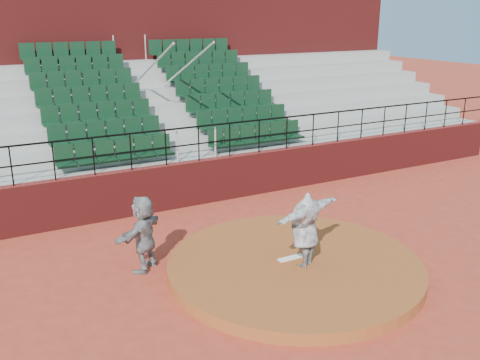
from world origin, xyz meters
TOP-DOWN VIEW (x-y plane):
  - ground at (0.00, 0.00)m, footprint 90.00×90.00m
  - pitchers_mound at (0.00, 0.00)m, footprint 5.50×5.50m
  - pitching_rubber at (0.00, 0.15)m, footprint 0.60×0.15m
  - boundary_wall at (0.00, 5.00)m, footprint 24.00×0.30m
  - wall_railing at (0.00, 5.00)m, footprint 24.04×0.05m
  - seating_deck at (0.00, 8.65)m, footprint 24.00×5.97m
  - press_box_facade at (0.00, 12.60)m, footprint 24.00×3.00m
  - pitcher at (0.06, -0.25)m, footprint 2.08×1.17m
  - fielder at (-2.81, 1.67)m, footprint 1.53×1.39m

SIDE VIEW (x-z plane):
  - ground at x=0.00m, z-range 0.00..0.00m
  - pitchers_mound at x=0.00m, z-range 0.00..0.25m
  - pitching_rubber at x=0.00m, z-range 0.25..0.28m
  - boundary_wall at x=0.00m, z-range 0.00..1.30m
  - fielder at x=-2.81m, z-range 0.00..1.69m
  - pitcher at x=0.06m, z-range 0.25..1.88m
  - seating_deck at x=0.00m, z-range -0.87..3.76m
  - wall_railing at x=0.00m, z-range 1.52..2.54m
  - press_box_facade at x=0.00m, z-range 0.00..7.10m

